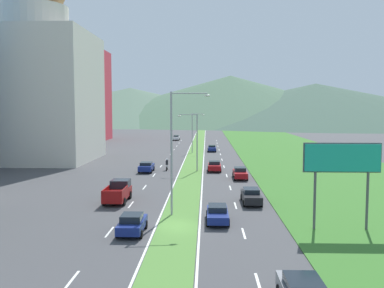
{
  "coord_description": "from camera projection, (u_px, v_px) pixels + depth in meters",
  "views": [
    {
      "loc": [
        2.29,
        -33.14,
        9.43
      ],
      "look_at": [
        -0.66,
        52.11,
        2.2
      ],
      "focal_mm": 39.84,
      "sensor_mm": 36.0,
      "label": 1
    }
  ],
  "objects": [
    {
      "name": "lane_dash_right_12",
      "position": [
        216.0,
        141.0,
        123.5
      ],
      "size": [
        0.16,
        2.8,
        0.01
      ],
      "primitive_type": "cube",
      "color": "silver",
      "rests_on": "ground_plane"
    },
    {
      "name": "car_7",
      "position": [
        214.0,
        166.0,
        63.61
      ],
      "size": [
        2.01,
        4.15,
        1.52
      ],
      "rotation": [
        0.0,
        0.0,
        -1.57
      ],
      "color": "maroon",
      "rests_on": "ground_plane"
    },
    {
      "name": "lane_dash_left_4",
      "position": [
        145.0,
        187.0,
        50.71
      ],
      "size": [
        0.16,
        2.8,
        0.01
      ],
      "primitive_type": "cube",
      "color": "silver",
      "rests_on": "ground_plane"
    },
    {
      "name": "street_lamp_mid",
      "position": [
        195.0,
        138.0,
        63.03
      ],
      "size": [
        3.01,
        0.48,
        8.61
      ],
      "color": "#99999E",
      "rests_on": "ground_plane"
    },
    {
      "name": "lane_dash_right_3",
      "position": [
        235.0,
        206.0,
        41.21
      ],
      "size": [
        0.16,
        2.8,
        0.01
      ],
      "primitive_type": "cube",
      "color": "silver",
      "rests_on": "ground_plane"
    },
    {
      "name": "hill_far_left",
      "position": [
        130.0,
        105.0,
        288.41
      ],
      "size": [
        204.76,
        204.76,
        23.03
      ],
      "primitive_type": "cone",
      "color": "#516B56",
      "rests_on": "ground_plane"
    },
    {
      "name": "lane_dash_right_5",
      "position": [
        227.0,
        176.0,
        59.5
      ],
      "size": [
        0.16,
        2.8,
        0.01
      ],
      "primitive_type": "cube",
      "color": "silver",
      "rests_on": "ground_plane"
    },
    {
      "name": "car_4",
      "position": [
        240.0,
        173.0,
        56.87
      ],
      "size": [
        1.86,
        4.68,
        1.51
      ],
      "rotation": [
        0.0,
        0.0,
        -1.57
      ],
      "color": "maroon",
      "rests_on": "ground_plane"
    },
    {
      "name": "billboard_roadside",
      "position": [
        342.0,
        162.0,
        32.52
      ],
      "size": [
        5.93,
        0.28,
        6.79
      ],
      "color": "#4C4C51",
      "rests_on": "ground_plane"
    },
    {
      "name": "lane_dash_left_8",
      "position": [
        171.0,
        154.0,
        87.28
      ],
      "size": [
        0.16,
        2.8,
        0.01
      ],
      "primitive_type": "cube",
      "color": "silver",
      "rests_on": "ground_plane"
    },
    {
      "name": "domed_building",
      "position": [
        36.0,
        79.0,
        75.54
      ],
      "size": [
        19.67,
        19.67,
        36.06
      ],
      "color": "beige",
      "rests_on": "ground_plane"
    },
    {
      "name": "grass_median",
      "position": [
        196.0,
        151.0,
        93.62
      ],
      "size": [
        3.2,
        240.0,
        0.06
      ],
      "primitive_type": "cube",
      "color": "#518438",
      "rests_on": "ground_plane"
    },
    {
      "name": "grass_verge_right",
      "position": [
        290.0,
        151.0,
        92.92
      ],
      "size": [
        24.0,
        240.0,
        0.06
      ],
      "primitive_type": "cube",
      "color": "#387028",
      "rests_on": "ground_plane"
    },
    {
      "name": "lane_dash_left_6",
      "position": [
        161.0,
        166.0,
        68.99
      ],
      "size": [
        0.16,
        2.8,
        0.01
      ],
      "primitive_type": "cube",
      "color": "silver",
      "rests_on": "ground_plane"
    },
    {
      "name": "street_lamp_far",
      "position": [
        194.0,
        130.0,
        88.98
      ],
      "size": [
        2.68,
        0.34,
        8.35
      ],
      "color": "#99999E",
      "rests_on": "ground_plane"
    },
    {
      "name": "car_6",
      "position": [
        251.0,
        196.0,
        42.11
      ],
      "size": [
        1.88,
        4.67,
        1.48
      ],
      "rotation": [
        0.0,
        0.0,
        -1.57
      ],
      "color": "black",
      "rests_on": "ground_plane"
    },
    {
      "name": "hill_far_center",
      "position": [
        230.0,
        99.0,
        285.71
      ],
      "size": [
        220.12,
        220.12,
        31.04
      ],
      "primitive_type": "cone",
      "color": "#47664C",
      "rests_on": "ground_plane"
    },
    {
      "name": "lane_dash_left_3",
      "position": [
        131.0,
        205.0,
        41.56
      ],
      "size": [
        0.16,
        2.8,
        0.01
      ],
      "primitive_type": "cube",
      "color": "silver",
      "rests_on": "ground_plane"
    },
    {
      "name": "pickup_truck_0",
      "position": [
        118.0,
        192.0,
        43.03
      ],
      "size": [
        2.18,
        5.4,
        2.0
      ],
      "rotation": [
        0.0,
        0.0,
        1.57
      ],
      "color": "maroon",
      "rests_on": "ground_plane"
    },
    {
      "name": "lane_dash_right_9",
      "position": [
        219.0,
        150.0,
        96.07
      ],
      "size": [
        0.16,
        2.8,
        0.01
      ],
      "primitive_type": "cube",
      "color": "silver",
      "rests_on": "ground_plane"
    },
    {
      "name": "midrise_colored",
      "position": [
        84.0,
        96.0,
        125.2
      ],
      "size": [
        13.51,
        13.51,
        26.04
      ],
      "primitive_type": "cube",
      "color": "#D83847",
      "rests_on": "ground_plane"
    },
    {
      "name": "lane_dash_left_1",
      "position": [
        71.0,
        281.0,
        23.28
      ],
      "size": [
        0.16,
        2.8,
        0.01
      ],
      "primitive_type": "cube",
      "color": "silver",
      "rests_on": "ground_plane"
    },
    {
      "name": "car_8",
      "position": [
        132.0,
        223.0,
        32.06
      ],
      "size": [
        1.92,
        4.11,
        1.49
      ],
      "rotation": [
        0.0,
        0.0,
        1.57
      ],
      "color": "navy",
      "rests_on": "ground_plane"
    },
    {
      "name": "ground_plane",
      "position": [
        178.0,
        227.0,
        33.88
      ],
      "size": [
        600.0,
        600.0,
        0.0
      ],
      "primitive_type": "plane",
      "color": "#424244"
    },
    {
      "name": "lane_dash_right_8",
      "position": [
        220.0,
        154.0,
        86.93
      ],
      "size": [
        0.16,
        2.8,
        0.01
      ],
      "primitive_type": "cube",
      "color": "silver",
      "rests_on": "ground_plane"
    },
    {
      "name": "lane_dash_left_7",
      "position": [
        166.0,
        159.0,
        78.14
      ],
      "size": [
        0.16,
        2.8,
        0.01
      ],
      "primitive_type": "cube",
      "color": "silver",
      "rests_on": "ground_plane"
    },
    {
      "name": "edge_line_median_right",
      "position": [
        204.0,
        151.0,
        93.57
      ],
      "size": [
        0.16,
        240.0,
        0.01
      ],
      "primitive_type": "cube",
      "color": "silver",
      "rests_on": "ground_plane"
    },
    {
      "name": "lane_dash_right_7",
      "position": [
        222.0,
        160.0,
        77.79
      ],
      "size": [
        0.16,
        2.8,
        0.01
      ],
      "primitive_type": "cube",
      "color": "silver",
      "rests_on": "ground_plane"
    },
    {
      "name": "lane_dash_right_10",
      "position": [
        218.0,
        146.0,
        105.22
      ],
      "size": [
        0.16,
        2.8,
        0.01
      ],
      "primitive_type": "cube",
      "color": "silver",
      "rests_on": "ground_plane"
    },
    {
      "name": "lane_dash_left_9",
      "position": [
        174.0,
        150.0,
        96.42
      ],
      "size": [
        0.16,
        2.8,
        0.01
      ],
      "primitive_type": "cube",
      "color": "silver",
      "rests_on": "ground_plane"
    },
    {
      "name": "lane_dash_left_12",
      "position": [
        181.0,
        140.0,
        123.86
      ],
      "size": [
        0.16,
        2.8,
        0.01
      ],
      "primitive_type": "cube",
      "color": "silver",
      "rests_on": "ground_plane"
    },
    {
      "name": "lane_dash_left_2",
      "position": [
        109.0,
        232.0,
        32.42
      ],
      "size": [
        0.16,
        2.8,
        0.01
      ],
      "primitive_type": "cube",
      "color": "silver",
      "rests_on": "ground_plane"
    },
    {
      "name": "lane_dash_right_4",
      "position": [
        230.0,
        188.0,
        50.36
      ],
      "size": [
        0.16,
        2.8,
        0.01
      ],
      "primitive_type": "cube",
      "color": "silver",
      "rests_on": "ground_plane"
    },
    {
      "name": "motorcycle_rider",
      "position": [
        167.0,
        165.0,
        64.55
      ],
      "size": [
        0.36,
        2.0,
        1.8
      ],
      "rotation": [
        0.0,
        0.0,
        1.57
      ],
      "color": "black",
      "rests_on": "ground_plane"
    },
    {
      "name": "edge_line_median_left",
      "position": [
        188.0,
        151.0,
        93.69
      ],
      "size": [
        0.16,
        240.0,
        0.01
      ],
      "primitive_type": "cube",
      "color": "silver",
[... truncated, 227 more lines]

